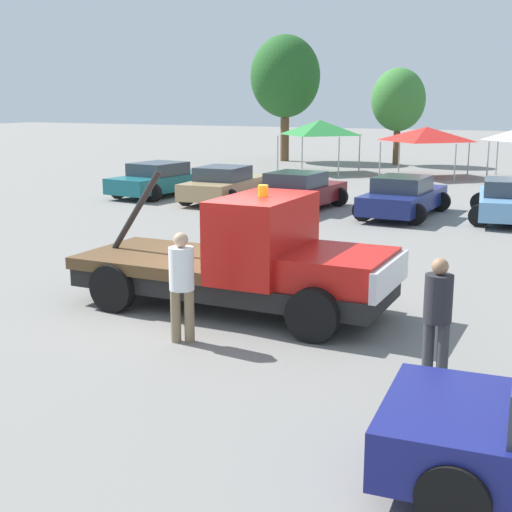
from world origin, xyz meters
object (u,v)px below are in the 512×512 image
Objects in this scene: parked_car_teal at (162,179)px; canopy_tent_red at (426,134)px; parked_car_navy at (403,197)px; tree_center at (285,77)px; tow_truck at (249,262)px; tree_left at (398,100)px; parked_car_tan at (225,184)px; canopy_tent_green at (320,128)px; person_at_hood at (182,280)px; person_near_truck at (438,311)px; parked_car_skyblue at (511,201)px; parked_car_maroon at (298,192)px.

parked_car_teal is 1.37× the size of canopy_tent_red.
parked_car_teal is at bearing 87.28° from parked_car_navy.
tree_center is (-2.12, 17.12, 4.46)m from parked_car_teal.
parked_car_teal is (-10.26, 12.75, -0.27)m from tow_truck.
parked_car_teal is at bearing -105.37° from tree_left.
parked_car_tan is 1.28× the size of canopy_tent_red.
person_at_hood is at bearing -73.65° from canopy_tent_green.
person_near_truck is 26.83m from canopy_tent_red.
person_near_truck is 14.32m from parked_car_skyblue.
parked_car_navy is at bearing -88.32° from parked_car_teal.
person_near_truck is 17.89m from parked_car_tan.
parked_car_teal is 17.81m from tree_center.
parked_car_maroon is 19.04m from tree_left.
tree_left is (2.42, 6.30, 1.39)m from canopy_tent_green.
canopy_tent_green is 0.44× the size of tree_center.
person_near_truck is at bearing -74.07° from tree_left.
tow_truck is 1.27× the size of parked_car_tan.
tree_left reaches higher than parked_car_skyblue.
parked_car_teal is 1.48× the size of canopy_tent_green.
tree_center is (-16.13, 31.67, 4.11)m from person_near_truck.
parked_car_tan is at bearing -111.99° from canopy_tent_red.
parked_car_tan is at bearing 88.22° from parked_car_navy.
person_near_truck is at bearing -146.81° from parked_car_maroon.
parked_car_teal is at bearing 128.37° from tow_truck.
canopy_tent_red reaches higher than person_at_hood.
tow_truck is 1.28× the size of parked_car_navy.
tow_truck reaches higher than parked_car_tan.
canopy_tent_red is at bearing 95.08° from tow_truck.
parked_car_tan is 1.38× the size of canopy_tent_green.
person_near_truck is 15.43m from parked_car_maroon.
canopy_tent_green is (-7.84, 24.04, 1.42)m from tow_truck.
person_at_hood reaches higher than person_near_truck.
tree_center is at bearing 127.90° from canopy_tent_green.
person_at_hood is at bearing -96.55° from tow_truck.
parked_car_maroon is (-3.88, 11.61, -0.27)m from tow_truck.
canopy_tent_green is at bearing -52.10° from tree_center.
person_near_truck is at bearing -129.41° from parked_car_teal.
person_at_hood is 0.38× the size of parked_car_tan.
parked_car_teal is 13.34m from parked_car_skyblue.
canopy_tent_red is (-2.12, 12.43, 1.46)m from parked_car_navy.
tree_left is 0.73× the size of tree_center.
canopy_tent_green reaches higher than tow_truck.
parked_car_navy is at bearing -82.31° from parked_car_maroon.
parked_car_skyblue is at bearing -64.51° from tree_left.
parked_car_maroon is 3.66m from parked_car_navy.
parked_car_teal is 6.48m from parked_car_maroon.
parked_car_navy is 0.98× the size of parked_car_skyblue.
tree_left is at bearing 8.27° from parked_car_maroon.
parked_car_teal and parked_car_skyblue have the same top height.
canopy_tent_green is at bearing -111.00° from tree_left.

